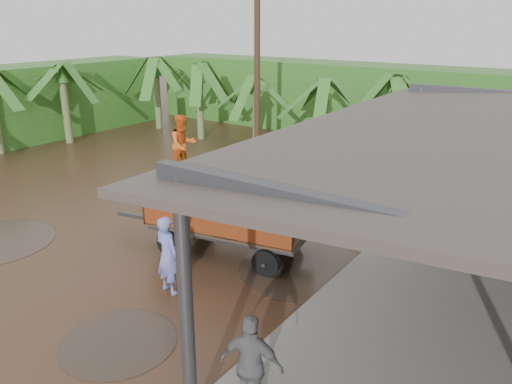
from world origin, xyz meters
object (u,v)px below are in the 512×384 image
man_blue (168,255)px  man_grey (252,365)px  utility_pole (257,74)px  banana_trailer (229,206)px

man_blue → man_grey: (3.58, -1.87, -0.05)m
man_grey → man_blue: bearing=-44.7°
utility_pole → man_blue: bearing=-66.1°
banana_trailer → man_blue: (0.15, -2.40, -0.35)m
banana_trailer → man_grey: size_ratio=3.38×
man_blue → man_grey: 4.04m
banana_trailer → man_blue: 2.43m
man_blue → man_grey: man_blue is taller
man_blue → utility_pole: size_ratio=0.25×
banana_trailer → utility_pole: bearing=108.7°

